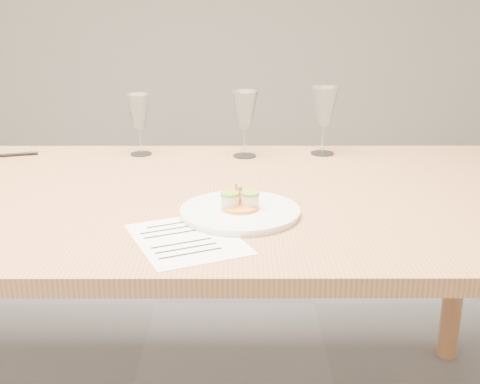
{
  "coord_description": "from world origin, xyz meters",
  "views": [
    {
      "loc": [
        0.35,
        -1.48,
        1.23
      ],
      "look_at": [
        0.35,
        -0.15,
        0.8
      ],
      "focal_mm": 45.0,
      "sensor_mm": 36.0,
      "label": 1
    }
  ],
  "objects_px": {
    "dinner_plate": "(240,210)",
    "wine_glass_1": "(139,113)",
    "dining_table": "(105,216)",
    "recipe_sheet": "(187,239)",
    "wine_glass_3": "(324,107)",
    "wine_glass_2": "(245,111)",
    "ballpoint_pen": "(13,155)"
  },
  "relations": [
    {
      "from": "dinner_plate",
      "to": "wine_glass_1",
      "type": "bearing_deg",
      "value": 119.53
    },
    {
      "from": "dining_table",
      "to": "recipe_sheet",
      "type": "height_order",
      "value": "recipe_sheet"
    },
    {
      "from": "dining_table",
      "to": "dinner_plate",
      "type": "xyz_separation_m",
      "value": [
        0.35,
        -0.17,
        0.08
      ]
    },
    {
      "from": "wine_glass_3",
      "to": "wine_glass_2",
      "type": "bearing_deg",
      "value": -173.25
    },
    {
      "from": "dinner_plate",
      "to": "wine_glass_3",
      "type": "height_order",
      "value": "wine_glass_3"
    },
    {
      "from": "recipe_sheet",
      "to": "wine_glass_1",
      "type": "relative_size",
      "value": 1.67
    },
    {
      "from": "wine_glass_1",
      "to": "wine_glass_3",
      "type": "bearing_deg",
      "value": 0.6
    },
    {
      "from": "recipe_sheet",
      "to": "ballpoint_pen",
      "type": "relative_size",
      "value": 2.13
    },
    {
      "from": "dining_table",
      "to": "ballpoint_pen",
      "type": "bearing_deg",
      "value": 135.1
    },
    {
      "from": "ballpoint_pen",
      "to": "wine_glass_3",
      "type": "distance_m",
      "value": 0.99
    },
    {
      "from": "dining_table",
      "to": "wine_glass_3",
      "type": "height_order",
      "value": "wine_glass_3"
    },
    {
      "from": "dining_table",
      "to": "wine_glass_3",
      "type": "relative_size",
      "value": 11.22
    },
    {
      "from": "dinner_plate",
      "to": "ballpoint_pen",
      "type": "distance_m",
      "value": 0.89
    },
    {
      "from": "recipe_sheet",
      "to": "wine_glass_2",
      "type": "xyz_separation_m",
      "value": [
        0.13,
        0.68,
        0.14
      ]
    },
    {
      "from": "dinner_plate",
      "to": "wine_glass_1",
      "type": "relative_size",
      "value": 1.44
    },
    {
      "from": "wine_glass_2",
      "to": "wine_glass_3",
      "type": "bearing_deg",
      "value": 6.75
    },
    {
      "from": "dinner_plate",
      "to": "wine_glass_1",
      "type": "height_order",
      "value": "wine_glass_1"
    },
    {
      "from": "dinner_plate",
      "to": "wine_glass_2",
      "type": "bearing_deg",
      "value": 88.34
    },
    {
      "from": "ballpoint_pen",
      "to": "wine_glass_2",
      "type": "xyz_separation_m",
      "value": [
        0.73,
        -0.0,
        0.14
      ]
    },
    {
      "from": "dinner_plate",
      "to": "recipe_sheet",
      "type": "relative_size",
      "value": 0.87
    },
    {
      "from": "dinner_plate",
      "to": "wine_glass_3",
      "type": "relative_size",
      "value": 1.3
    },
    {
      "from": "dinner_plate",
      "to": "wine_glass_3",
      "type": "bearing_deg",
      "value": 64.79
    },
    {
      "from": "ballpoint_pen",
      "to": "wine_glass_2",
      "type": "height_order",
      "value": "wine_glass_2"
    },
    {
      "from": "dinner_plate",
      "to": "wine_glass_3",
      "type": "xyz_separation_m",
      "value": [
        0.26,
        0.56,
        0.14
      ]
    },
    {
      "from": "wine_glass_1",
      "to": "wine_glass_2",
      "type": "distance_m",
      "value": 0.33
    },
    {
      "from": "wine_glass_1",
      "to": "wine_glass_2",
      "type": "bearing_deg",
      "value": -4.05
    },
    {
      "from": "wine_glass_1",
      "to": "wine_glass_2",
      "type": "relative_size",
      "value": 0.94
    },
    {
      "from": "wine_glass_2",
      "to": "wine_glass_3",
      "type": "height_order",
      "value": "wine_glass_3"
    },
    {
      "from": "ballpoint_pen",
      "to": "wine_glass_1",
      "type": "bearing_deg",
      "value": -12.68
    },
    {
      "from": "dining_table",
      "to": "recipe_sheet",
      "type": "xyz_separation_m",
      "value": [
        0.24,
        -0.32,
        0.07
      ]
    },
    {
      "from": "dining_table",
      "to": "wine_glass_3",
      "type": "distance_m",
      "value": 0.76
    },
    {
      "from": "recipe_sheet",
      "to": "dining_table",
      "type": "bearing_deg",
      "value": 103.6
    }
  ]
}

